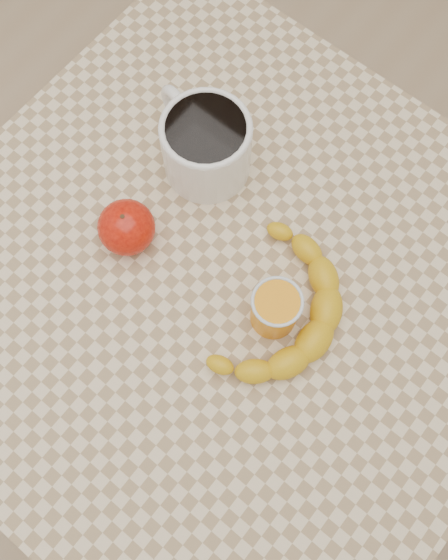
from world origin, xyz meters
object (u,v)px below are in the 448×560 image
Objects in this scene: table at (224,303)px; coffee_mug at (205,143)px; banana at (278,311)px; orange_juice_glass at (275,309)px; apple at (126,227)px.

table is 0.23m from coffee_mug.
coffee_mug is 0.65× the size of banana.
orange_juice_glass is 0.22m from apple.
coffee_mug is 2.40× the size of orange_juice_glass.
banana is at bearing 7.43° from table.
orange_juice_glass is (0.08, 0.01, 0.12)m from table.
table is 2.89× the size of banana.
banana reaches higher than table.
coffee_mug is 1.99× the size of apple.
apple reaches higher than table.
apple is 0.22m from banana.
table is 10.67× the size of orange_juice_glass.
apple is at bearing -175.29° from banana.
table is 0.19m from apple.
coffee_mug is 0.24m from orange_juice_glass.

